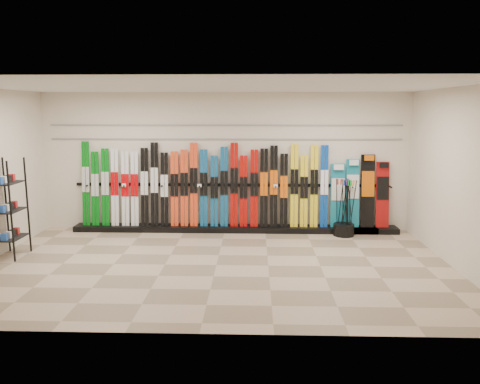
{
  "coord_description": "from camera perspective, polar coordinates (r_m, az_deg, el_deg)",
  "views": [
    {
      "loc": [
        0.65,
        -7.66,
        2.62
      ],
      "look_at": [
        0.37,
        1.0,
        1.1
      ],
      "focal_mm": 35.0,
      "sensor_mm": 36.0,
      "label": 1
    }
  ],
  "objects": [
    {
      "name": "ceiling",
      "position": [
        7.69,
        -3.1,
        12.77
      ],
      "size": [
        8.0,
        8.0,
        0.0
      ],
      "primitive_type": "plane",
      "rotation": [
        3.14,
        0.0,
        0.0
      ],
      "color": "silver",
      "rests_on": "back_wall"
    },
    {
      "name": "floor",
      "position": [
        8.12,
        -2.9,
        -8.89
      ],
      "size": [
        8.0,
        8.0,
        0.0
      ],
      "primitive_type": "plane",
      "color": "gray",
      "rests_on": "ground"
    },
    {
      "name": "skis",
      "position": [
        10.17,
        -4.38,
        0.55
      ],
      "size": [
        5.37,
        0.21,
        1.83
      ],
      "color": "#056B11",
      "rests_on": "ski_rack_base"
    },
    {
      "name": "accessory_rack",
      "position": [
        9.32,
        -26.38,
        -1.81
      ],
      "size": [
        0.4,
        0.6,
        1.77
      ],
      "primitive_type": "cube",
      "color": "black",
      "rests_on": "floor"
    },
    {
      "name": "slatwall_rail_1",
      "position": [
        10.16,
        -1.87,
        8.14
      ],
      "size": [
        7.6,
        0.02,
        0.03
      ],
      "primitive_type": "cube",
      "color": "gray",
      "rests_on": "back_wall"
    },
    {
      "name": "pole_bin",
      "position": [
        10.15,
        12.52,
        -4.52
      ],
      "size": [
        0.44,
        0.44,
        0.25
      ],
      "primitive_type": "cylinder",
      "color": "black",
      "rests_on": "floor"
    },
    {
      "name": "back_wall",
      "position": [
        10.24,
        -1.83,
        3.67
      ],
      "size": [
        8.0,
        0.0,
        8.0
      ],
      "primitive_type": "plane",
      "rotation": [
        1.57,
        0.0,
        0.0
      ],
      "color": "beige",
      "rests_on": "floor"
    },
    {
      "name": "slatwall_rail_0",
      "position": [
        10.18,
        -1.86,
        6.45
      ],
      "size": [
        7.6,
        0.02,
        0.03
      ],
      "primitive_type": "cube",
      "color": "gray",
      "rests_on": "back_wall"
    },
    {
      "name": "ski_poles",
      "position": [
        10.05,
        12.77,
        -1.84
      ],
      "size": [
        0.4,
        0.26,
        1.18
      ],
      "color": "black",
      "rests_on": "pole_bin"
    },
    {
      "name": "right_wall",
      "position": [
        8.44,
        25.22,
        1.37
      ],
      "size": [
        0.0,
        5.0,
        5.0
      ],
      "primitive_type": "plane",
      "rotation": [
        1.57,
        0.0,
        -1.57
      ],
      "color": "beige",
      "rests_on": "floor"
    },
    {
      "name": "ski_rack_base",
      "position": [
        10.27,
        -0.61,
        -4.48
      ],
      "size": [
        8.0,
        0.4,
        0.12
      ],
      "primitive_type": "cube",
      "color": "black",
      "rests_on": "floor"
    },
    {
      "name": "snowboards",
      "position": [
        10.42,
        14.41,
        -0.18
      ],
      "size": [
        1.25,
        0.24,
        1.56
      ],
      "color": "#14728C",
      "rests_on": "ski_rack_base"
    }
  ]
}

